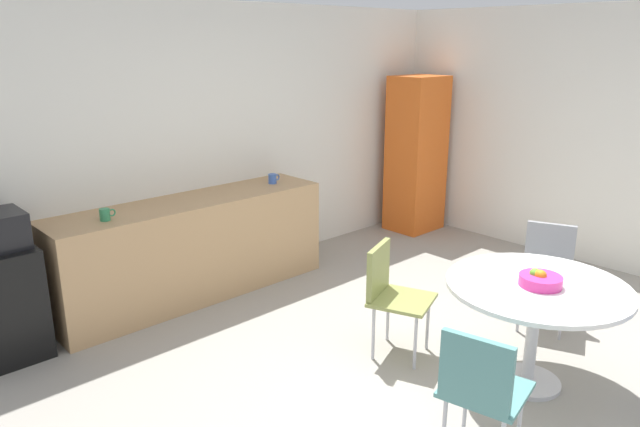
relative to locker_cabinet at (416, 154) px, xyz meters
The scene contains 11 objects.
ground_plane 3.72m from the locker_cabinet, 135.00° to the right, with size 6.00×6.00×0.00m, color #9E998E.
wall_back 2.62m from the locker_cabinet, 169.99° to the left, with size 6.00×0.10×2.60m, color white.
counter_block 3.09m from the locker_cabinet, behind, with size 2.53×0.60×0.90m, color tan.
locker_cabinet is the anchor object (origin of this frame).
round_table 3.49m from the locker_cabinet, 128.68° to the right, with size 1.17×1.17×0.73m.
chair_gray 2.67m from the locker_cabinet, 118.01° to the right, with size 0.55×0.55×0.83m.
chair_olive 3.12m from the locker_cabinet, 145.00° to the right, with size 0.54×0.54×0.83m.
chair_teal 4.32m from the locker_cabinet, 137.14° to the right, with size 0.50×0.50×0.83m.
fruit_bowl 3.50m from the locker_cabinet, 128.70° to the right, with size 0.27×0.27×0.11m.
mug_white 2.13m from the locker_cabinet, behind, with size 0.13×0.08×0.09m.
mug_green 3.85m from the locker_cabinet, behind, with size 0.13×0.08×0.09m.
Camera 1 is at (-3.05, -1.77, 2.25)m, focal length 32.97 mm.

